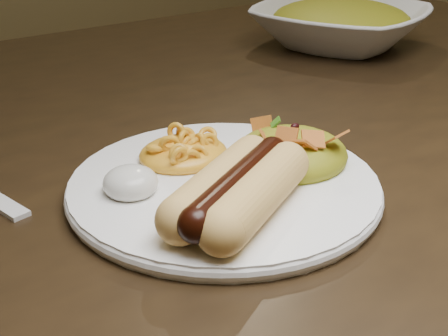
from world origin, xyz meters
TOP-DOWN VIEW (x-y plane):
  - table at (0.00, 0.00)m, footprint 1.60×0.90m
  - plate at (-0.06, -0.17)m, footprint 0.29×0.29m
  - hotdog at (-0.09, -0.22)m, footprint 0.13×0.12m
  - mac_and_cheese at (-0.07, -0.12)m, footprint 0.10×0.10m
  - sour_cream at (-0.14, -0.15)m, footprint 0.05×0.05m
  - taco_salad at (0.00, -0.18)m, footprint 0.10×0.10m
  - serving_bowl at (0.36, 0.11)m, footprint 0.32×0.32m
  - bowl_filling at (0.36, 0.11)m, footprint 0.23×0.23m

SIDE VIEW (x-z plane):
  - table at x=0.00m, z-range 0.28..1.03m
  - plate at x=-0.06m, z-range 0.75..0.76m
  - sour_cream at x=-0.14m, z-range 0.76..0.79m
  - mac_and_cheese at x=-0.07m, z-range 0.76..0.79m
  - serving_bowl at x=0.36m, z-range 0.75..0.81m
  - taco_salad at x=0.00m, z-range 0.76..0.80m
  - hotdog at x=-0.09m, z-range 0.76..0.80m
  - bowl_filling at x=0.36m, z-range 0.77..0.83m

